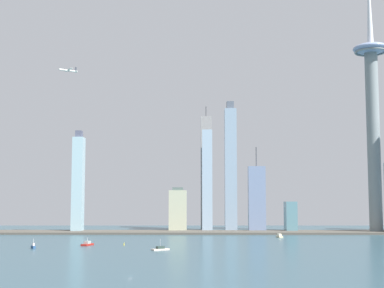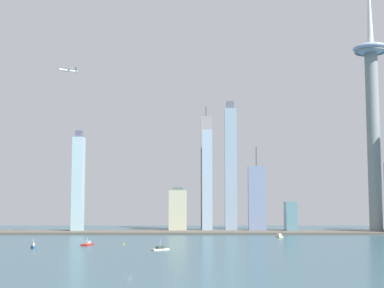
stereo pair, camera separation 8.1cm
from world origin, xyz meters
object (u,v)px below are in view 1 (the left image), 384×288
(skyscraper_1, at_px, (178,211))
(channel_buoy_1, at_px, (124,244))
(boat_2, at_px, (160,249))
(skyscraper_4, at_px, (257,199))
(boat_4, at_px, (33,246))
(observation_tower, at_px, (372,102))
(boat_5, at_px, (87,244))
(boat_1, at_px, (280,236))
(skyscraper_5, at_px, (291,217))
(skyscraper_7, at_px, (207,181))
(skyscraper_0, at_px, (206,173))
(skyscraper_6, at_px, (78,183))
(airplane, at_px, (68,70))
(skyscraper_8, at_px, (231,168))

(skyscraper_1, distance_m, channel_buoy_1, 238.91)
(skyscraper_1, distance_m, boat_2, 292.33)
(skyscraper_4, xyz_separation_m, boat_4, (-231.89, -274.27, -43.73))
(skyscraper_4, xyz_separation_m, channel_buoy_1, (-154.68, -234.18, -44.05))
(observation_tower, xyz_separation_m, boat_5, (-346.25, -213.30, -176.13))
(boat_1, distance_m, boat_4, 291.47)
(boat_2, xyz_separation_m, boat_4, (-116.09, 17.83, 0.54))
(skyscraper_4, height_order, skyscraper_5, skyscraper_4)
(skyscraper_7, bearing_deg, boat_1, -56.89)
(skyscraper_0, relative_size, boat_4, 21.02)
(skyscraper_1, bearing_deg, boat_2, -91.18)
(observation_tower, distance_m, skyscraper_1, 305.72)
(observation_tower, distance_m, boat_4, 493.89)
(skyscraper_6, height_order, boat_4, skyscraper_6)
(skyscraper_6, relative_size, skyscraper_7, 0.98)
(skyscraper_4, xyz_separation_m, skyscraper_6, (-246.33, -12.54, 21.31))
(observation_tower, height_order, airplane, observation_tower)
(skyscraper_5, height_order, boat_4, skyscraper_5)
(skyscraper_8, xyz_separation_m, boat_5, (-154.15, -248.32, -87.09))
(skyscraper_6, bearing_deg, boat_5, -75.92)
(skyscraper_7, bearing_deg, skyscraper_5, -6.34)
(skyscraper_0, distance_m, skyscraper_4, 101.28)
(observation_tower, relative_size, boat_2, 23.38)
(skyscraper_4, relative_size, skyscraper_8, 0.64)
(skyscraper_0, xyz_separation_m, skyscraper_5, (114.85, -66.53, -63.72))
(skyscraper_0, height_order, airplane, airplane)
(skyscraper_6, distance_m, skyscraper_8, 213.11)
(skyscraper_4, relative_size, skyscraper_7, 0.83)
(skyscraper_7, height_order, channel_buoy_1, skyscraper_7)
(boat_5, bearing_deg, skyscraper_1, 175.93)
(observation_tower, xyz_separation_m, skyscraper_8, (-192.10, 35.02, -89.04))
(boat_4, bearing_deg, skyscraper_0, 123.39)
(observation_tower, height_order, skyscraper_5, observation_tower)
(skyscraper_6, bearing_deg, observation_tower, -1.78)
(skyscraper_1, xyz_separation_m, boat_5, (-79.90, -237.17, -27.97))
(boat_2, bearing_deg, skyscraper_1, 54.11)
(skyscraper_8, distance_m, airplane, 265.33)
(skyscraper_5, relative_size, skyscraper_8, 0.23)
(skyscraper_4, relative_size, channel_buoy_1, 39.93)
(boat_5, xyz_separation_m, channel_buoy_1, (35.00, 4.19, -0.03))
(boat_1, bearing_deg, skyscraper_4, 177.06)
(skyscraper_4, xyz_separation_m, boat_2, (-115.80, -292.10, -44.27))
(skyscraper_0, bearing_deg, skyscraper_4, -42.41)
(boat_1, height_order, channel_buoy_1, boat_1)
(skyscraper_7, bearing_deg, airplane, -172.13)
(skyscraper_0, distance_m, boat_2, 367.75)
(skyscraper_0, bearing_deg, boat_4, -115.78)
(skyscraper_0, xyz_separation_m, skyscraper_4, (68.96, -62.99, -39.16))
(airplane, bearing_deg, skyscraper_0, 168.78)
(boat_2, xyz_separation_m, airplane, (-146.44, 274.58, 222.44))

